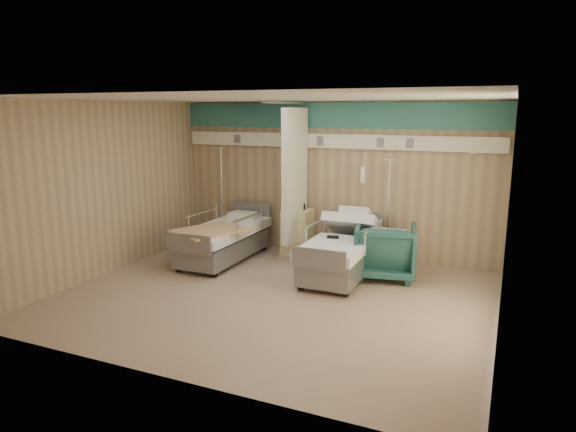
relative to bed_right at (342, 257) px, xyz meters
The scene contains 13 objects.
ground 1.47m from the bed_right, 114.78° to the right, with size 6.00×5.00×0.00m, color gray.
room_walls 1.97m from the bed_right, 121.10° to the right, with size 6.04×5.04×2.82m.
bed_right is the anchor object (origin of this frame).
bed_left 2.20m from the bed_right, behind, with size 1.00×2.16×0.63m, color silver, non-canonical shape.
bedside_cabinet 1.46m from the bed_right, 141.95° to the left, with size 0.50×0.48×0.85m, color beige.
visitor_armchair 0.70m from the bed_right, 19.76° to the left, with size 0.93×0.96×0.87m, color #1E4B45.
waffle_blanket 0.91m from the bed_right, 18.31° to the left, with size 0.59×0.52×0.07m, color white.
iv_stand_right 1.10m from the bed_right, 62.97° to the left, with size 0.33×0.33×1.83m.
iv_stand_left 2.79m from the bed_right, 163.90° to the left, with size 0.35×0.35×1.97m.
call_remote 0.37m from the bed_right, 159.57° to the right, with size 0.19×0.08×0.04m, color black.
tan_blanket 2.25m from the bed_right, 168.01° to the right, with size 0.90×1.13×0.04m, color tan.
toiletry_bag 1.59m from the bed_right, 140.64° to the left, with size 0.21×0.13×0.11m, color black.
white_cup 1.71m from the bed_right, 142.89° to the left, with size 0.09×0.09×0.13m, color white.
Camera 1 is at (3.01, -6.34, 2.64)m, focal length 32.00 mm.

